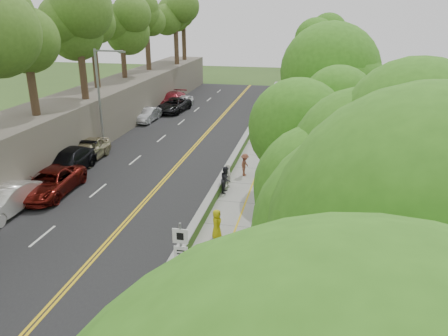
{
  "coord_description": "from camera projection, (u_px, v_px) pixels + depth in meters",
  "views": [
    {
      "loc": [
        5.69,
        -17.22,
        10.81
      ],
      "look_at": [
        0.5,
        8.0,
        1.4
      ],
      "focal_mm": 35.0,
      "sensor_mm": 36.0,
      "label": 1
    }
  ],
  "objects": [
    {
      "name": "trees_fenceside",
      "position": [
        334.0,
        66.0,
        30.7
      ],
      "size": [
        7.0,
        66.0,
        14.0
      ],
      "primitive_type": null,
      "color": "#418B20",
      "rests_on": "ground"
    },
    {
      "name": "painter_1",
      "position": [
        228.0,
        175.0,
        27.74
      ],
      "size": [
        0.52,
        0.66,
        1.58
      ],
      "primitive_type": "imported",
      "rotation": [
        0.0,
        0.0,
        1.84
      ],
      "color": "beige",
      "rests_on": "sidewalk"
    },
    {
      "name": "sidewalk",
      "position": [
        268.0,
        156.0,
        33.94
      ],
      "size": [
        4.2,
        66.0,
        0.05
      ],
      "primitive_type": "cube",
      "color": "gray",
      "rests_on": "ground"
    },
    {
      "name": "painter_3",
      "position": [
        245.0,
        165.0,
        29.67
      ],
      "size": [
        0.74,
        1.09,
        1.56
      ],
      "primitive_type": "imported",
      "rotation": [
        0.0,
        0.0,
        1.4
      ],
      "color": "brown",
      "rests_on": "sidewalk"
    },
    {
      "name": "concrete_block",
      "position": [
        257.0,
        290.0,
        17.09
      ],
      "size": [
        1.29,
        1.02,
        0.81
      ],
      "primitive_type": "cube",
      "rotation": [
        0.0,
        0.0,
        0.1
      ],
      "color": "slate",
      "rests_on": "sidewalk"
    },
    {
      "name": "ground",
      "position": [
        180.0,
        252.0,
        20.63
      ],
      "size": [
        140.0,
        140.0,
        0.0
      ],
      "primitive_type": "plane",
      "color": "#33511E",
      "rests_on": "ground"
    },
    {
      "name": "car_2",
      "position": [
        51.0,
        183.0,
        26.73
      ],
      "size": [
        2.76,
        5.55,
        1.51
      ],
      "primitive_type": "imported",
      "rotation": [
        0.0,
        0.0,
        0.05
      ],
      "color": "#560F0B",
      "rests_on": "road"
    },
    {
      "name": "person_far",
      "position": [
        296.0,
        117.0,
        42.21
      ],
      "size": [
        1.12,
        0.72,
        1.78
      ],
      "primitive_type": "imported",
      "rotation": [
        0.0,
        0.0,
        3.44
      ],
      "color": "black",
      "rests_on": "sidewalk"
    },
    {
      "name": "construction_barrel",
      "position": [
        294.0,
        134.0,
        38.25
      ],
      "size": [
        0.57,
        0.57,
        0.93
      ],
      "primitive_type": "cylinder",
      "color": "orange",
      "rests_on": "sidewalk"
    },
    {
      "name": "streetlight",
      "position": [
        102.0,
        93.0,
        33.89
      ],
      "size": [
        2.52,
        0.22,
        8.0
      ],
      "color": "gray",
      "rests_on": "ground"
    },
    {
      "name": "chainlink_fence",
      "position": [
        296.0,
        146.0,
        33.21
      ],
      "size": [
        0.04,
        66.0,
        2.0
      ],
      "primitive_type": "cube",
      "color": "slate",
      "rests_on": "ground"
    },
    {
      "name": "signpost",
      "position": [
        181.0,
        250.0,
        16.98
      ],
      "size": [
        0.62,
        0.09,
        3.1
      ],
      "color": "gray",
      "rests_on": "sidewalk"
    },
    {
      "name": "car_7",
      "position": [
        172.0,
        100.0,
        50.83
      ],
      "size": [
        2.3,
        5.59,
        1.62
      ],
      "primitive_type": "imported",
      "rotation": [
        0.0,
        0.0,
        -0.01
      ],
      "color": "#A02936",
      "rests_on": "road"
    },
    {
      "name": "trees_embankment",
      "position": [
        69.0,
        13.0,
        33.28
      ],
      "size": [
        6.4,
        66.0,
        13.0
      ],
      "primitive_type": null,
      "color": "#4A7724",
      "rests_on": "rock_embankment"
    },
    {
      "name": "road",
      "position": [
        170.0,
        150.0,
        35.44
      ],
      "size": [
        11.2,
        66.0,
        0.04
      ],
      "primitive_type": "cube",
      "color": "black",
      "rests_on": "ground"
    },
    {
      "name": "car_5",
      "position": [
        148.0,
        115.0,
        44.14
      ],
      "size": [
        1.56,
        4.21,
        1.37
      ],
      "primitive_type": "imported",
      "rotation": [
        0.0,
        0.0,
        -0.03
      ],
      "color": "#B8BABE",
      "rests_on": "road"
    },
    {
      "name": "painter_0",
      "position": [
        217.0,
        224.0,
        21.55
      ],
      "size": [
        0.58,
        0.8,
        1.52
      ],
      "primitive_type": "imported",
      "rotation": [
        0.0,
        0.0,
        1.7
      ],
      "color": "#BBB40D",
      "rests_on": "sidewalk"
    },
    {
      "name": "car_1",
      "position": [
        4.0,
        201.0,
        24.0
      ],
      "size": [
        1.7,
        4.86,
        1.6
      ],
      "primitive_type": "imported",
      "rotation": [
        0.0,
        0.0,
        0.0
      ],
      "color": "white",
      "rests_on": "road"
    },
    {
      "name": "car_4",
      "position": [
        88.0,
        150.0,
        32.69
      ],
      "size": [
        2.01,
        4.83,
        1.63
      ],
      "primitive_type": "imported",
      "rotation": [
        0.0,
        0.0,
        0.02
      ],
      "color": "tan",
      "rests_on": "road"
    },
    {
      "name": "rock_embankment",
      "position": [
        76.0,
        121.0,
        36.3
      ],
      "size": [
        5.0,
        66.0,
        4.0
      ],
      "primitive_type": "cube",
      "color": "#595147",
      "rests_on": "ground"
    },
    {
      "name": "car_6",
      "position": [
        174.0,
        105.0,
        48.24
      ],
      "size": [
        2.95,
        5.57,
        1.49
      ],
      "primitive_type": "imported",
      "rotation": [
        0.0,
        0.0,
        -0.09
      ],
      "color": "black",
      "rests_on": "road"
    },
    {
      "name": "jersey_barrier",
      "position": [
        239.0,
        151.0,
        34.28
      ],
      "size": [
        0.42,
        66.0,
        0.6
      ],
      "primitive_type": "cube",
      "color": "#79E72C",
      "rests_on": "ground"
    },
    {
      "name": "painter_2",
      "position": [
        226.0,
        179.0,
        26.97
      ],
      "size": [
        0.65,
        0.83,
        1.67
      ],
      "primitive_type": "imported",
      "rotation": [
        0.0,
        0.0,
        1.55
      ],
      "color": "#232328",
      "rests_on": "sidewalk"
    },
    {
      "name": "car_8",
      "position": [
        184.0,
        101.0,
        50.67
      ],
      "size": [
        1.62,
        3.91,
        1.33
      ],
      "primitive_type": "imported",
      "rotation": [
        0.0,
        0.0,
        0.01
      ],
      "color": "white",
      "rests_on": "road"
    },
    {
      "name": "car_3",
      "position": [
        67.0,
        162.0,
        30.04
      ],
      "size": [
        2.56,
        5.8,
        1.65
      ],
      "primitive_type": "imported",
      "rotation": [
        0.0,
        0.0,
        0.04
      ],
      "color": "black",
      "rests_on": "road"
    }
  ]
}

